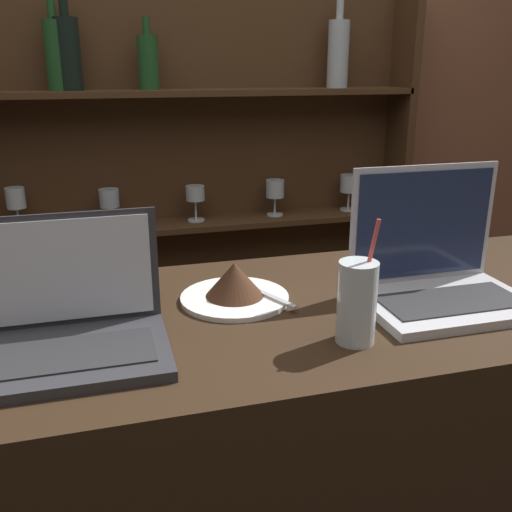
# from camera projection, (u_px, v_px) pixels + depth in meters

# --- Properties ---
(back_wall) EXTENTS (7.00, 0.06, 2.70)m
(back_wall) POSITION_uv_depth(u_px,v_px,m) (178.00, 117.00, 2.02)
(back_wall) COLOR brown
(back_wall) RESTS_ON ground_plane
(back_shelf) EXTENTS (1.59, 0.18, 1.80)m
(back_shelf) POSITION_uv_depth(u_px,v_px,m) (194.00, 231.00, 2.08)
(back_shelf) COLOR #472D19
(back_shelf) RESTS_ON ground_plane
(laptop_near) EXTENTS (0.32, 0.22, 0.21)m
(laptop_near) POSITION_uv_depth(u_px,v_px,m) (63.00, 325.00, 0.91)
(laptop_near) COLOR #333338
(laptop_near) RESTS_ON bar_counter
(laptop_far) EXTENTS (0.32, 0.22, 0.26)m
(laptop_far) POSITION_uv_depth(u_px,v_px,m) (438.00, 271.00, 1.11)
(laptop_far) COLOR silver
(laptop_far) RESTS_ON bar_counter
(cake_plate) EXTENTS (0.21, 0.21, 0.08)m
(cake_plate) POSITION_uv_depth(u_px,v_px,m) (235.00, 286.00, 1.11)
(cake_plate) COLOR white
(cake_plate) RESTS_ON bar_counter
(water_glass) EXTENTS (0.07, 0.07, 0.21)m
(water_glass) POSITION_uv_depth(u_px,v_px,m) (357.00, 302.00, 0.94)
(water_glass) COLOR silver
(water_glass) RESTS_ON bar_counter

